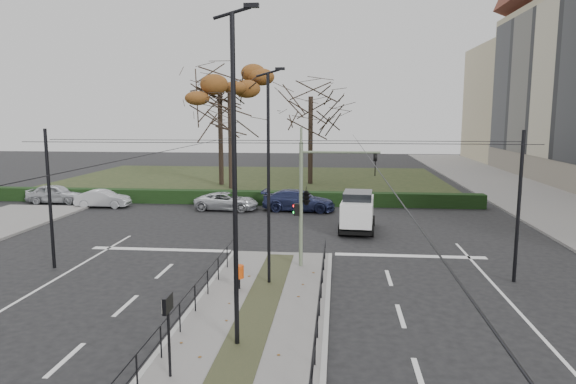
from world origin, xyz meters
name	(u,v)px	position (x,y,z in m)	size (l,w,h in m)	color
ground	(268,291)	(0.00, 0.00, 0.00)	(140.00, 140.00, 0.00)	black
median_island	(257,314)	(0.00, -2.50, 0.07)	(4.40, 15.00, 0.14)	slate
sidewalk_east	(540,200)	(18.00, 22.00, 0.07)	(8.00, 90.00, 0.14)	slate
park	(252,180)	(-6.00, 32.00, 0.05)	(38.00, 26.00, 0.10)	#232E17
hedge	(222,197)	(-6.00, 18.60, 0.50)	(38.00, 1.00, 1.00)	black
median_railing	(257,289)	(0.00, -2.60, 0.98)	(4.14, 13.24, 0.92)	black
catenary	(273,195)	(0.00, 1.62, 3.42)	(20.00, 34.00, 6.00)	black
traffic_light	(308,195)	(1.35, 2.89, 3.23)	(3.60, 2.04, 5.30)	slate
litter_bin	(239,272)	(-1.02, -0.27, 0.78)	(0.35, 0.35, 0.90)	black
info_panel	(168,313)	(-1.51, -6.83, 1.78)	(0.12, 0.55, 2.09)	black
streetlamp_median_near	(235,179)	(-0.18, -4.87, 4.84)	(0.77, 0.16, 9.25)	black
streetlamp_median_far	(269,177)	(0.01, 0.52, 4.27)	(0.68, 0.14, 8.13)	black
parked_car_first	(56,194)	(-18.41, 17.63, 0.71)	(1.69, 4.19, 1.43)	#B6B9BF
parked_car_second	(103,199)	(-14.13, 16.32, 0.62)	(1.32, 3.78, 1.25)	#B6B9BF
parked_car_third	(299,200)	(-0.08, 16.35, 0.73)	(2.03, 5.00, 1.45)	#20274C
parked_car_fourth	(227,201)	(-5.08, 16.17, 0.61)	(2.03, 4.39, 1.22)	#B6B9BF
white_van	(358,210)	(3.73, 10.53, 1.18)	(2.20, 4.27, 2.26)	white
rust_tree	(220,83)	(-8.28, 28.47, 9.40)	(8.74, 8.74, 12.25)	black
bare_tree_center	(311,103)	(-0.02, 29.92, 7.65)	(7.21, 7.21, 10.82)	black
bare_tree_near	(230,99)	(-6.83, 26.08, 7.93)	(6.97, 6.97, 11.22)	black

